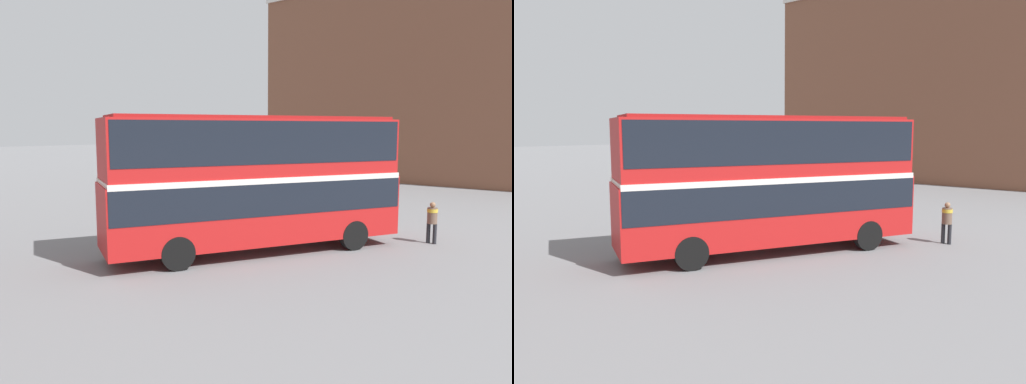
# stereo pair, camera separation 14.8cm
# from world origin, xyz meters

# --- Properties ---
(ground_plane) EXTENTS (240.00, 240.00, 0.00)m
(ground_plane) POSITION_xyz_m (0.00, 0.00, 0.00)
(ground_plane) COLOR slate
(building_row_right) EXTENTS (10.53, 30.11, 16.92)m
(building_row_right) POSITION_xyz_m (29.28, 4.60, 8.47)
(building_row_right) COLOR brown
(building_row_right) RESTS_ON ground_plane
(double_decker_bus) EXTENTS (10.78, 6.93, 4.88)m
(double_decker_bus) POSITION_xyz_m (-0.98, -0.37, 2.80)
(double_decker_bus) COLOR red
(double_decker_bus) RESTS_ON ground_plane
(pedestrian_foreground) EXTENTS (0.42, 0.42, 1.63)m
(pedestrian_foreground) POSITION_xyz_m (4.50, -4.69, 1.00)
(pedestrian_foreground) COLOR #232328
(pedestrian_foreground) RESTS_ON ground_plane
(parked_car_kerb_near) EXTENTS (4.16, 1.86, 1.61)m
(parked_car_kerb_near) POSITION_xyz_m (12.81, 9.37, 0.80)
(parked_car_kerb_near) COLOR slate
(parked_car_kerb_near) RESTS_ON ground_plane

